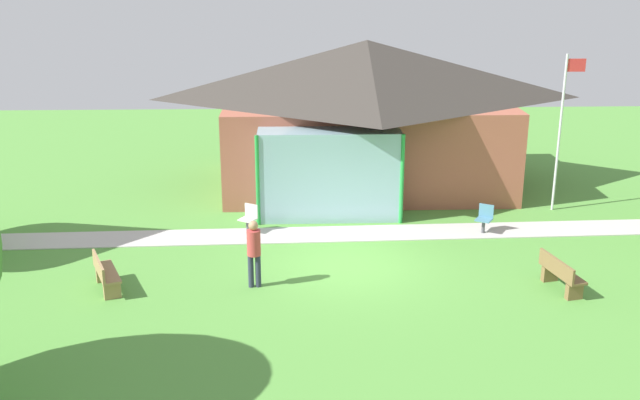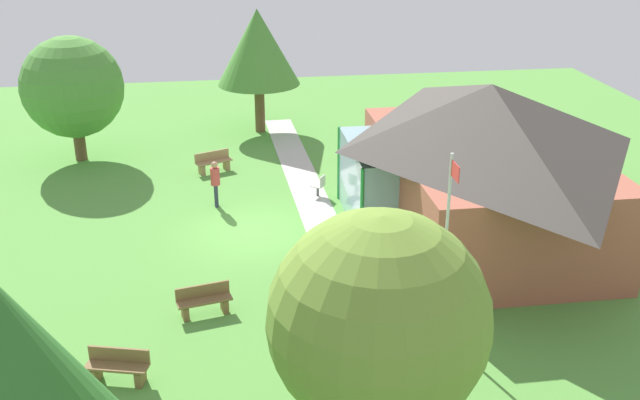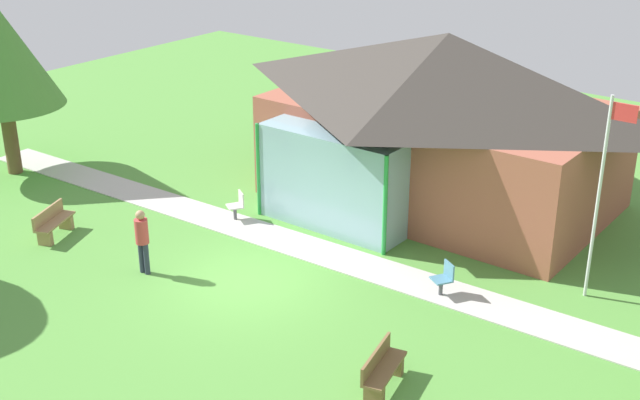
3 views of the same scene
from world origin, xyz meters
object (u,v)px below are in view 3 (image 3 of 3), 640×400
object	(u,v)px
bench_mid_right	(382,370)
patio_chair_lawn_spare	(444,280)
pavilion	(440,117)
patio_chair_west	(237,207)
flagpole	(601,189)
visitor_strolling_lawn	(142,237)
bench_mid_left	(53,223)

from	to	relation	value
bench_mid_right	patio_chair_lawn_spare	size ratio (longest dim) A/B	1.81
pavilion	patio_chair_lawn_spare	size ratio (longest dim) A/B	12.51
pavilion	patio_chair_west	bearing A→B (deg)	-128.73
flagpole	patio_chair_west	distance (m)	10.25
visitor_strolling_lawn	flagpole	bearing A→B (deg)	-151.48
bench_mid_right	patio_chair_lawn_spare	distance (m)	4.15
bench_mid_left	visitor_strolling_lawn	bearing A→B (deg)	67.90
pavilion	visitor_strolling_lawn	bearing A→B (deg)	-111.91
pavilion	patio_chair_lawn_spare	bearing A→B (deg)	-58.11
pavilion	bench_mid_right	size ratio (longest dim) A/B	6.90
patio_chair_west	visitor_strolling_lawn	distance (m)	3.94
bench_mid_right	bench_mid_left	world-z (taller)	same
bench_mid_left	patio_chair_lawn_spare	bearing A→B (deg)	86.58
bench_mid_left	patio_chair_west	distance (m)	5.14
flagpole	bench_mid_left	distance (m)	14.51
patio_chair_west	visitor_strolling_lawn	xyz separation A→B (m)	(0.36, -3.88, 0.61)
bench_mid_right	patio_chair_west	distance (m)	9.00
visitor_strolling_lawn	patio_chair_west	bearing A→B (deg)	-87.27
bench_mid_right	patio_chair_lawn_spare	xyz separation A→B (m)	(-0.89, 4.05, 0.01)
flagpole	patio_chair_west	xyz separation A→B (m)	(-9.80, -1.81, -2.39)
flagpole	visitor_strolling_lawn	size ratio (longest dim) A/B	2.90
visitor_strolling_lawn	pavilion	bearing A→B (deg)	-114.44
pavilion	flagpole	size ratio (longest dim) A/B	2.14
flagpole	patio_chair_west	bearing A→B (deg)	-169.56
bench_mid_right	visitor_strolling_lawn	bearing A→B (deg)	-105.91
pavilion	patio_chair_lawn_spare	xyz separation A→B (m)	(3.15, -5.07, -2.26)
patio_chair_west	patio_chair_lawn_spare	xyz separation A→B (m)	(7.00, -0.27, 0.00)
bench_mid_left	patio_chair_lawn_spare	world-z (taller)	patio_chair_lawn_spare
pavilion	flagpole	world-z (taller)	pavilion
bench_mid_right	bench_mid_left	xyz separation A→B (m)	(-11.20, 0.39, 0.00)
flagpole	visitor_strolling_lawn	xyz separation A→B (m)	(-9.45, -5.69, -1.78)
patio_chair_west	patio_chair_lawn_spare	world-z (taller)	same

